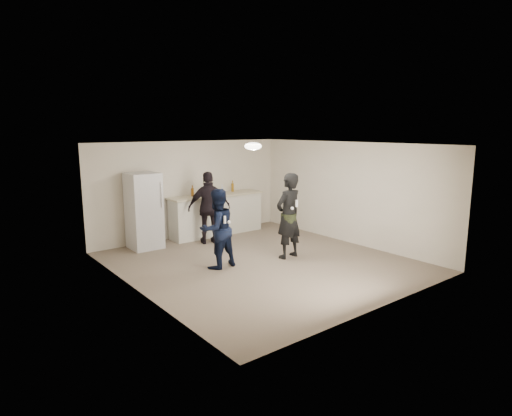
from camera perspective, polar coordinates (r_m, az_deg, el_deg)
floor at (r=9.22m, az=0.77°, el=-7.23°), size 6.00×6.00×0.00m
ceiling at (r=8.78m, az=0.81°, el=8.50°), size 6.00×6.00×0.00m
wall_back at (r=11.38m, az=-8.73°, el=2.53°), size 6.00×0.00×6.00m
wall_front at (r=6.89m, az=16.66°, el=-3.02°), size 6.00×0.00×6.00m
wall_left at (r=7.53m, az=-15.73°, el=-1.83°), size 0.00×6.00×6.00m
wall_right at (r=10.83m, az=12.20°, el=2.01°), size 0.00×6.00×6.00m
counter at (r=11.52m, az=-5.25°, el=-0.95°), size 2.60×0.56×1.05m
counter_top at (r=11.43m, az=-5.29°, el=1.73°), size 2.68×0.64×0.04m
fridge at (r=10.43m, az=-14.72°, el=-0.37°), size 0.70×0.70×1.80m
fridge_handle at (r=10.15m, az=-12.54°, el=1.72°), size 0.02×0.02×0.60m
ceiling_dome at (r=9.02m, az=-0.40°, el=8.24°), size 0.36×0.36×0.16m
shaker at (r=11.23m, az=-6.15°, el=2.10°), size 0.08×0.08×0.17m
man at (r=8.70m, az=-5.20°, el=-2.77°), size 0.83×0.67×1.63m
woman at (r=9.34m, az=4.36°, el=-1.05°), size 0.72×0.51×1.88m
camo_shorts at (r=9.36m, az=4.35°, el=-1.59°), size 0.34×0.34×0.28m
spectator at (r=10.58m, az=-6.25°, el=0.03°), size 1.13×0.79×1.79m
remote_man at (r=8.42m, az=-4.19°, el=-1.57°), size 0.04×0.04×0.15m
nunchuk_man at (r=8.53m, az=-3.63°, el=-1.89°), size 0.07×0.07×0.07m
remote_woman at (r=9.11m, az=5.45°, el=0.61°), size 0.04×0.04×0.15m
nunchuk_woman at (r=9.08m, az=4.85°, el=-0.05°), size 0.07×0.07×0.07m
bottle_cluster at (r=11.36m, az=-5.82°, el=2.34°), size 1.37×0.39×0.27m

